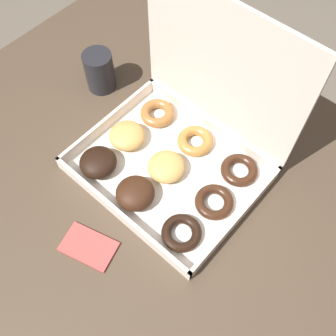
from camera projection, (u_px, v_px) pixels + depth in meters
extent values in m
plane|color=#6B6054|center=(160.00, 287.00, 1.52)|extent=(8.00, 8.00, 0.00)
cube|color=#4C3D2D|center=(155.00, 207.00, 0.88)|extent=(1.29, 1.03, 0.03)
cylinder|color=#4C3D2D|center=(126.00, 77.00, 1.58)|extent=(0.06, 0.06, 0.73)
cube|color=silver|center=(168.00, 171.00, 0.90)|extent=(0.39, 0.32, 0.01)
cube|color=silver|center=(119.00, 214.00, 0.83)|extent=(0.39, 0.01, 0.03)
cube|color=silver|center=(211.00, 125.00, 0.94)|extent=(0.39, 0.01, 0.03)
cube|color=silver|center=(108.00, 121.00, 0.95)|extent=(0.01, 0.32, 0.03)
cube|color=silver|center=(237.00, 219.00, 0.82)|extent=(0.01, 0.32, 0.03)
cube|color=silver|center=(222.00, 70.00, 0.79)|extent=(0.39, 0.01, 0.32)
ellipsoid|color=black|center=(98.00, 162.00, 0.88)|extent=(0.08, 0.08, 0.04)
ellipsoid|color=#381E11|center=(135.00, 193.00, 0.84)|extent=(0.08, 0.08, 0.05)
torus|color=black|center=(182.00, 233.00, 0.81)|extent=(0.08, 0.08, 0.02)
ellipsoid|color=tan|center=(127.00, 136.00, 0.92)|extent=(0.08, 0.08, 0.04)
ellipsoid|color=tan|center=(166.00, 167.00, 0.88)|extent=(0.08, 0.08, 0.04)
torus|color=#381E11|center=(214.00, 202.00, 0.85)|extent=(0.08, 0.08, 0.02)
torus|color=#9E6633|center=(157.00, 113.00, 0.97)|extent=(0.08, 0.08, 0.02)
torus|color=#B77A38|center=(195.00, 141.00, 0.92)|extent=(0.08, 0.08, 0.02)
torus|color=#381E11|center=(239.00, 170.00, 0.89)|extent=(0.08, 0.08, 0.02)
cylinder|color=#232328|center=(100.00, 71.00, 0.99)|extent=(0.07, 0.07, 0.11)
cylinder|color=black|center=(97.00, 57.00, 0.95)|extent=(0.06, 0.06, 0.01)
cube|color=#CC4C47|center=(89.00, 247.00, 0.81)|extent=(0.13, 0.10, 0.01)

